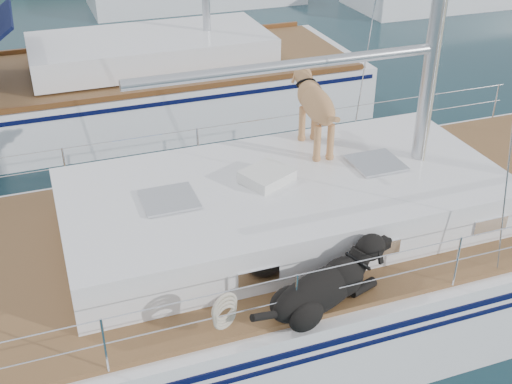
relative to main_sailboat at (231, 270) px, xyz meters
name	(u,v)px	position (x,y,z in m)	size (l,w,h in m)	color
ground	(225,314)	(-0.10, 0.00, -0.68)	(120.00, 120.00, 0.00)	black
main_sailboat	(231,270)	(0.00, 0.00, 0.00)	(12.00, 4.00, 14.01)	white
neighbor_sailboat	(102,94)	(-0.62, 6.70, -0.05)	(11.00, 3.50, 13.30)	white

